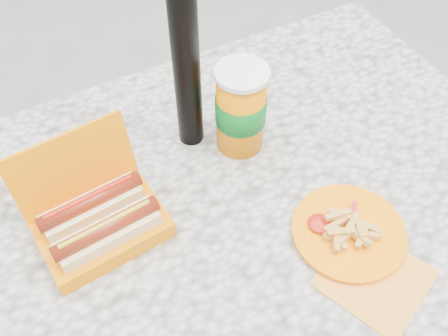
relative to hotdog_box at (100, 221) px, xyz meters
name	(u,v)px	position (x,y,z in m)	size (l,w,h in m)	color
picnic_table	(227,223)	(0.24, -0.02, -0.15)	(1.20, 0.80, 0.75)	beige
hotdog_box	(100,221)	(0.00, 0.00, 0.00)	(0.23, 0.19, 0.17)	#FF8000
fries_plate	(350,235)	(0.38, -0.21, -0.03)	(0.21, 0.29, 0.04)	orange
soda_cup	(241,109)	(0.32, 0.08, 0.06)	(0.10, 0.10, 0.19)	orange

